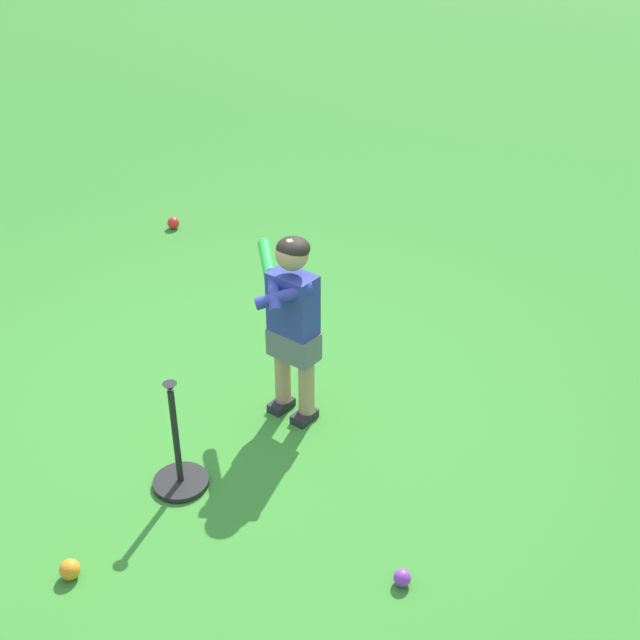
% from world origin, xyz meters
% --- Properties ---
extents(ground_plane, '(40.00, 40.00, 0.00)m').
position_xyz_m(ground_plane, '(0.00, 0.00, 0.00)').
color(ground_plane, '#38842D').
extents(child_batter, '(0.52, 0.53, 1.08)m').
position_xyz_m(child_batter, '(0.29, 0.13, 0.65)').
color(child_batter, '#232328').
rests_on(child_batter, ground).
extents(play_ball_far_right, '(0.09, 0.09, 0.09)m').
position_xyz_m(play_ball_far_right, '(0.01, -1.36, 0.05)').
color(play_ball_far_right, orange).
rests_on(play_ball_far_right, ground).
extents(play_ball_by_bucket, '(0.08, 0.08, 0.08)m').
position_xyz_m(play_ball_by_bucket, '(1.31, -0.72, 0.04)').
color(play_ball_by_bucket, purple).
rests_on(play_ball_by_bucket, ground).
extents(play_ball_behind_batter, '(0.10, 0.10, 0.10)m').
position_xyz_m(play_ball_behind_batter, '(-1.80, 1.82, 0.05)').
color(play_ball_behind_batter, red).
rests_on(play_ball_behind_batter, ground).
extents(batting_tee, '(0.28, 0.28, 0.62)m').
position_xyz_m(batting_tee, '(0.09, -0.65, 0.10)').
color(batting_tee, black).
rests_on(batting_tee, ground).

